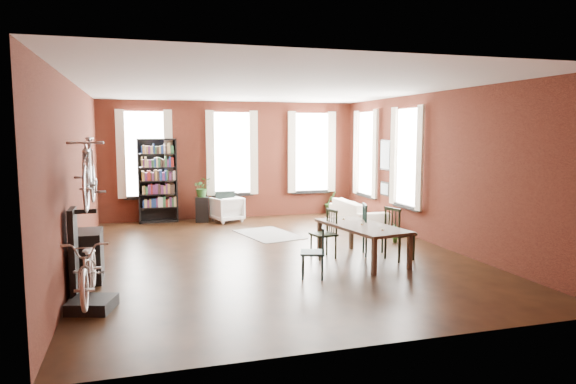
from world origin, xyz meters
name	(u,v)px	position (x,y,z in m)	size (l,w,h in m)	color
room	(277,143)	(0.25, 0.62, 2.14)	(9.00, 9.04, 3.22)	black
dining_table	(362,243)	(1.44, -0.95, 0.33)	(0.89, 1.96, 0.67)	brown
dining_chair_a	(313,252)	(0.20, -1.76, 0.42)	(0.39, 0.39, 0.84)	#1C3B3D
dining_chair_b	(323,234)	(0.83, -0.56, 0.46)	(0.42, 0.42, 0.91)	black
dining_chair_c	(400,233)	(2.15, -1.07, 0.49)	(0.46, 0.46, 0.99)	black
dining_chair_d	(375,230)	(1.86, -0.63, 0.49)	(0.46, 0.46, 0.99)	#1A3B38
bookshelf	(158,181)	(-2.00, 4.30, 1.10)	(1.00, 0.32, 2.20)	black
white_armchair	(227,208)	(-0.25, 3.88, 0.37)	(0.71, 0.67, 0.73)	white
cream_sofa	(358,208)	(2.95, 2.60, 0.41)	(2.08, 0.61, 0.81)	beige
striped_rug	(269,234)	(0.38, 1.87, 0.01)	(1.08, 1.73, 0.01)	black
bike_trainer	(92,305)	(-3.13, -2.41, 0.08)	(0.55, 0.55, 0.16)	black
bike_wall_rack	(74,254)	(-3.40, -1.80, 0.65)	(0.16, 0.60, 1.30)	black
console_table	(89,256)	(-3.28, -0.90, 0.40)	(0.40, 0.80, 0.80)	black
plant_stand	(202,209)	(-0.89, 4.03, 0.33)	(0.33, 0.33, 0.66)	black
plant_by_sofa	(331,209)	(2.85, 4.30, 0.15)	(0.37, 0.68, 0.30)	#2F5622
plant_small	(395,239)	(2.78, 0.27, 0.08)	(0.23, 0.44, 0.16)	#326126
bicycle_floor	(88,239)	(-3.15, -2.39, 0.96)	(0.56, 0.84, 1.61)	#BEB5AF
bicycle_hung	(88,149)	(-3.15, -1.80, 2.13)	(0.47, 1.00, 1.66)	#A5A8AD
plant_on_stand	(202,189)	(-0.88, 4.06, 0.86)	(0.46, 0.51, 0.40)	#2B6126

